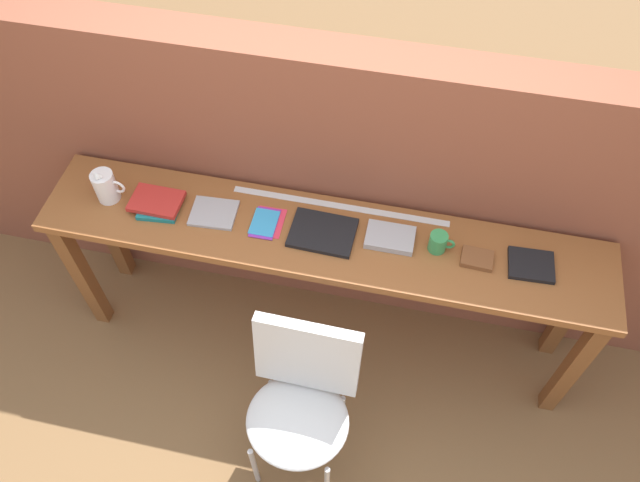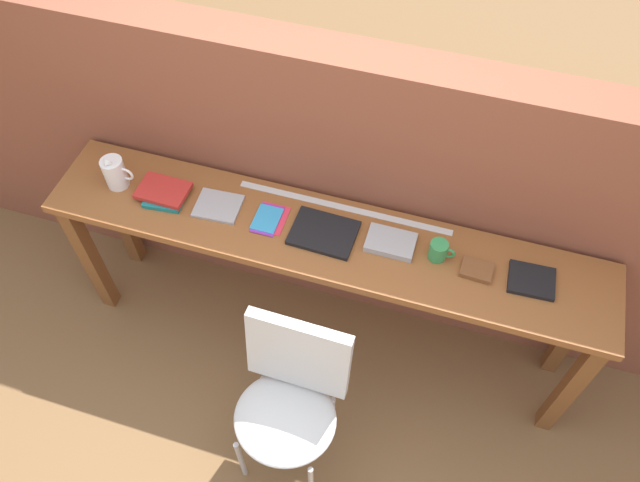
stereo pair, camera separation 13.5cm
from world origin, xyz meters
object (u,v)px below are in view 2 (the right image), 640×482
(book_stack_leftmost, at_px, (165,193))
(pamphlet_pile_colourful, at_px, (269,219))
(mug, at_px, (439,251))
(book_repair_rightmost, at_px, (532,280))
(leather_journal_brown, at_px, (477,270))
(magazine_cycling, at_px, (218,206))
(book_open_centre, at_px, (325,233))
(pitcher_white, at_px, (115,173))
(chair_white_moulded, at_px, (290,397))

(book_stack_leftmost, relative_size, pamphlet_pile_colourful, 1.26)
(mug, relative_size, book_repair_rightmost, 0.59)
(book_repair_rightmost, bearing_deg, leather_journal_brown, -178.46)
(pamphlet_pile_colourful, relative_size, mug, 1.64)
(magazine_cycling, xyz_separation_m, leather_journal_brown, (1.15, -0.01, 0.00))
(book_open_centre, bearing_deg, magazine_cycling, -179.01)
(pamphlet_pile_colourful, xyz_separation_m, book_open_centre, (0.26, -0.01, 0.01))
(mug, bearing_deg, book_repair_rightmost, -1.39)
(book_open_centre, distance_m, mug, 0.49)
(pamphlet_pile_colourful, xyz_separation_m, book_repair_rightmost, (1.13, 0.01, 0.01))
(mug, bearing_deg, book_open_centre, -176.90)
(book_repair_rightmost, bearing_deg, pitcher_white, 177.96)
(book_stack_leftmost, bearing_deg, chair_white_moulded, -37.64)
(book_stack_leftmost, distance_m, pamphlet_pile_colourful, 0.49)
(pitcher_white, relative_size, leather_journal_brown, 1.41)
(pitcher_white, xyz_separation_m, leather_journal_brown, (1.63, 0.00, -0.07))
(pamphlet_pile_colourful, height_order, book_open_centre, book_open_centre)
(chair_white_moulded, xyz_separation_m, leather_journal_brown, (0.62, 0.61, 0.37))
(pitcher_white, distance_m, book_stack_leftmost, 0.24)
(book_open_centre, relative_size, leather_journal_brown, 2.13)
(chair_white_moulded, relative_size, leather_journal_brown, 6.86)
(book_open_centre, bearing_deg, pitcher_white, -178.20)
(chair_white_moulded, relative_size, book_repair_rightmost, 4.79)
(book_repair_rightmost, bearing_deg, book_open_centre, 178.54)
(chair_white_moulded, distance_m, magazine_cycling, 0.89)
(book_stack_leftmost, height_order, magazine_cycling, book_stack_leftmost)
(magazine_cycling, relative_size, pamphlet_pile_colourful, 1.10)
(pitcher_white, xyz_separation_m, book_open_centre, (0.98, -0.00, -0.07))
(chair_white_moulded, bearing_deg, pamphlet_pile_colourful, 115.27)
(book_repair_rightmost, bearing_deg, chair_white_moulded, -146.07)
(book_stack_leftmost, relative_size, book_open_centre, 0.82)
(chair_white_moulded, height_order, leather_journal_brown, leather_journal_brown)
(pamphlet_pile_colourful, relative_size, leather_journal_brown, 1.39)
(chair_white_moulded, distance_m, pamphlet_pile_colourful, 0.77)
(pitcher_white, height_order, pamphlet_pile_colourful, pitcher_white)
(chair_white_moulded, bearing_deg, book_repair_rightmost, 36.49)
(book_open_centre, height_order, mug, mug)
(chair_white_moulded, xyz_separation_m, magazine_cycling, (-0.53, 0.61, 0.36))
(leather_journal_brown, relative_size, book_repair_rightmost, 0.70)
(leather_journal_brown, bearing_deg, chair_white_moulded, -132.86)
(magazine_cycling, bearing_deg, book_repair_rightmost, -2.95)
(pamphlet_pile_colourful, height_order, book_repair_rightmost, book_repair_rightmost)
(pitcher_white, relative_size, magazine_cycling, 0.93)
(chair_white_moulded, height_order, magazine_cycling, magazine_cycling)
(leather_journal_brown, bearing_deg, book_stack_leftmost, -177.05)
(magazine_cycling, bearing_deg, pitcher_white, 177.46)
(pitcher_white, distance_m, book_open_centre, 0.98)
(chair_white_moulded, relative_size, magazine_cycling, 4.49)
(book_stack_leftmost, height_order, book_open_centre, book_stack_leftmost)
(chair_white_moulded, xyz_separation_m, book_open_centre, (-0.03, 0.61, 0.36))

